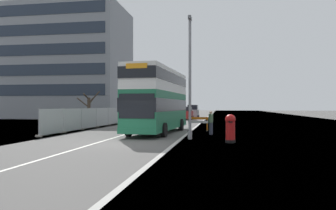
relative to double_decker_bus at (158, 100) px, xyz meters
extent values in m
cube|color=#565451|center=(-0.71, -7.46, -2.69)|extent=(140.00, 280.00, 0.10)
cube|color=#B2AFA8|center=(2.34, -7.46, -2.64)|extent=(0.24, 196.00, 0.01)
cube|color=silver|center=(-2.16, -7.46, -2.64)|extent=(0.16, 168.00, 0.01)
cube|color=#1E6B47|center=(0.00, 0.01, -0.87)|extent=(3.21, 10.81, 2.84)
cube|color=silver|center=(0.00, 0.01, 0.76)|extent=(3.21, 10.81, 0.40)
cube|color=silver|center=(0.00, 0.01, 1.64)|extent=(3.18, 10.71, 1.37)
cube|color=black|center=(0.00, 0.01, -0.44)|extent=(3.25, 10.92, 0.91)
cube|color=black|center=(0.00, 0.01, 1.64)|extent=(3.23, 10.87, 0.75)
cube|color=black|center=(-0.34, -5.34, -0.51)|extent=(2.34, 0.21, 1.56)
cube|color=orange|center=(-0.34, -5.34, 2.02)|extent=(1.40, 0.15, 0.32)
cube|color=#1E6B47|center=(0.00, 0.01, -2.11)|extent=(3.25, 10.92, 0.36)
cylinder|color=black|center=(-1.48, -3.21, -2.14)|extent=(0.36, 1.02, 1.00)
cylinder|color=black|center=(1.06, -3.37, -2.14)|extent=(0.36, 1.02, 1.00)
cylinder|color=black|center=(-1.08, 3.02, -2.14)|extent=(0.36, 1.02, 1.00)
cylinder|color=black|center=(1.46, 2.86, -2.14)|extent=(0.36, 1.02, 1.00)
cylinder|color=gray|center=(2.93, -4.40, 1.19)|extent=(0.18, 0.18, 7.65)
cube|color=slate|center=(2.93, -4.40, 5.13)|extent=(0.20, 0.70, 0.20)
cylinder|color=gray|center=(2.93, -4.40, -2.39)|extent=(0.29, 0.29, 0.50)
cylinder|color=black|center=(5.43, -5.96, -2.55)|extent=(0.58, 0.58, 0.18)
cylinder|color=#B71414|center=(5.43, -5.96, -1.87)|extent=(0.54, 0.54, 1.17)
sphere|color=#B71414|center=(5.43, -5.96, -1.29)|extent=(0.60, 0.60, 0.60)
cube|color=black|center=(5.43, -6.24, -1.43)|extent=(0.22, 0.03, 0.07)
cube|color=orange|center=(2.95, 2.56, -1.55)|extent=(1.73, 0.20, 0.20)
cube|color=white|center=(2.95, 2.56, -1.87)|extent=(1.73, 0.20, 0.20)
cube|color=orange|center=(2.18, 2.62, -2.10)|extent=(0.07, 0.07, 1.09)
cube|color=black|center=(2.18, 2.62, -2.60)|extent=(0.17, 0.45, 0.08)
cube|color=orange|center=(3.73, 2.51, -2.10)|extent=(0.07, 0.07, 1.09)
cube|color=black|center=(3.73, 2.51, -2.60)|extent=(0.17, 0.45, 0.08)
cube|color=#A8AAAD|center=(-7.48, -2.89, -1.65)|extent=(0.04, 3.26, 1.87)
cube|color=#A8AAAD|center=(-7.48, 0.51, -1.65)|extent=(0.04, 3.26, 1.87)
cube|color=#A8AAAD|center=(-7.48, 3.91, -1.65)|extent=(0.04, 3.26, 1.87)
cube|color=#A8AAAD|center=(-7.48, 7.31, -1.65)|extent=(0.04, 3.26, 1.87)
cube|color=#A8AAAD|center=(-7.48, 10.71, -1.65)|extent=(0.04, 3.26, 1.87)
cylinder|color=#939699|center=(-7.48, -4.59, -1.65)|extent=(0.06, 0.06, 1.97)
cube|color=gray|center=(-7.48, -4.59, -2.58)|extent=(0.44, 0.20, 0.12)
cylinder|color=#939699|center=(-7.48, -1.19, -1.65)|extent=(0.06, 0.06, 1.97)
cube|color=gray|center=(-7.48, -1.19, -2.58)|extent=(0.44, 0.20, 0.12)
cylinder|color=#939699|center=(-7.48, 2.21, -1.65)|extent=(0.06, 0.06, 1.97)
cube|color=gray|center=(-7.48, 2.21, -2.58)|extent=(0.44, 0.20, 0.12)
cylinder|color=#939699|center=(-7.48, 5.61, -1.65)|extent=(0.06, 0.06, 1.97)
cube|color=gray|center=(-7.48, 5.61, -2.58)|extent=(0.44, 0.20, 0.12)
cylinder|color=#939699|center=(-7.48, 9.01, -1.65)|extent=(0.06, 0.06, 1.97)
cube|color=gray|center=(-7.48, 9.01, -2.58)|extent=(0.44, 0.20, 0.12)
cylinder|color=#939699|center=(-7.48, 12.41, -1.65)|extent=(0.06, 0.06, 1.97)
cube|color=gray|center=(-7.48, 12.41, -2.58)|extent=(0.44, 0.20, 0.12)
cube|color=black|center=(-5.03, 17.92, -1.80)|extent=(1.77, 4.02, 1.32)
cube|color=black|center=(-5.03, 17.92, -0.73)|extent=(1.63, 2.21, 0.83)
cylinder|color=black|center=(-4.14, 19.17, -2.34)|extent=(0.20, 0.60, 0.60)
cylinder|color=black|center=(-5.92, 19.17, -2.34)|extent=(0.20, 0.60, 0.60)
cylinder|color=black|center=(-4.14, 16.67, -2.34)|extent=(0.20, 0.60, 0.60)
cylinder|color=black|center=(-5.92, 16.67, -2.34)|extent=(0.20, 0.60, 0.60)
cube|color=maroon|center=(-0.54, 25.08, -1.87)|extent=(1.88, 4.42, 1.19)
cube|color=black|center=(-0.54, 25.08, -0.94)|extent=(1.73, 2.43, 0.67)
cylinder|color=black|center=(0.40, 26.46, -2.34)|extent=(0.20, 0.60, 0.60)
cylinder|color=black|center=(-1.48, 26.46, -2.34)|extent=(0.20, 0.60, 0.60)
cylinder|color=black|center=(0.40, 23.71, -2.34)|extent=(0.20, 0.60, 0.60)
cylinder|color=black|center=(-1.48, 23.71, -2.34)|extent=(0.20, 0.60, 0.60)
cube|color=gray|center=(-0.02, 31.39, -1.80)|extent=(1.82, 4.04, 1.33)
cube|color=black|center=(-0.02, 31.39, -0.72)|extent=(1.68, 2.22, 0.82)
cylinder|color=black|center=(0.89, 32.65, -2.34)|extent=(0.20, 0.60, 0.60)
cylinder|color=black|center=(-0.93, 32.65, -2.34)|extent=(0.20, 0.60, 0.60)
cylinder|color=black|center=(0.89, 30.14, -2.34)|extent=(0.20, 0.60, 0.60)
cylinder|color=black|center=(-0.93, 30.14, -2.34)|extent=(0.20, 0.60, 0.60)
cylinder|color=#4C3D2D|center=(-13.25, 17.15, -0.99)|extent=(0.43, 0.43, 3.31)
cylinder|color=#4C3D2D|center=(-12.42, 17.00, 0.71)|extent=(1.81, 0.49, 1.66)
cylinder|color=#4C3D2D|center=(-13.07, 17.80, 0.30)|extent=(0.52, 1.43, 1.20)
cylinder|color=#4C3D2D|center=(-14.02, 16.93, -0.03)|extent=(1.69, 0.63, 1.44)
cylinder|color=#4C3D2D|center=(-13.37, 16.55, 0.80)|extent=(0.45, 1.33, 0.88)
cylinder|color=#4C3D2D|center=(-14.89, 27.23, -0.71)|extent=(0.31, 0.31, 3.85)
cylinder|color=#4C3D2D|center=(-14.13, 27.28, 0.81)|extent=(1.58, 0.23, 1.02)
cylinder|color=#4C3D2D|center=(-14.75, 27.71, 1.08)|extent=(0.44, 1.09, 1.00)
cylinder|color=#4C3D2D|center=(-15.49, 27.49, 0.08)|extent=(1.34, 0.67, 1.05)
cylinder|color=#4C3D2D|center=(-15.41, 26.82, 0.65)|extent=(1.22, 1.01, 1.49)
cylinder|color=#4C3D2D|center=(-14.69, 26.89, 0.73)|extent=(0.57, 0.86, 1.29)
cylinder|color=#4C3D2D|center=(-16.00, 44.22, -0.57)|extent=(0.34, 0.34, 4.13)
cylinder|color=#4C3D2D|center=(-15.07, 44.23, 0.96)|extent=(1.92, 0.12, 1.30)
cylinder|color=#4C3D2D|center=(-15.86, 44.68, 0.22)|extent=(0.43, 1.04, 1.07)
cylinder|color=#4C3D2D|center=(-16.18, 44.77, 0.67)|extent=(0.51, 1.23, 1.66)
cylinder|color=#4C3D2D|center=(-16.66, 44.29, 1.31)|extent=(1.41, 0.27, 0.93)
cylinder|color=#4C3D2D|center=(-16.32, 43.89, 0.58)|extent=(0.80, 0.82, 1.07)
cylinder|color=#4C3D2D|center=(-15.76, 43.49, 0.79)|extent=(0.61, 1.57, 1.53)
cylinder|color=#2D3342|center=(4.15, -0.88, -2.19)|extent=(0.29, 0.29, 0.90)
cylinder|color=#51704C|center=(4.15, -0.88, -1.43)|extent=(0.34, 0.34, 0.63)
sphere|color=tan|center=(4.15, -0.88, -1.00)|extent=(0.22, 0.22, 0.22)
cube|color=gray|center=(-24.91, 28.87, 7.09)|extent=(25.74, 13.13, 19.45)
cube|color=#232D3D|center=(-24.91, 22.28, 2.06)|extent=(24.19, 0.08, 1.82)
cube|color=#232D3D|center=(-24.91, 22.28, 5.30)|extent=(24.19, 0.08, 1.82)
cube|color=#232D3D|center=(-24.91, 22.28, 8.55)|extent=(24.19, 0.08, 1.82)
cube|color=#232D3D|center=(-24.91, 22.28, 11.79)|extent=(24.19, 0.08, 1.82)
cube|color=#232D3D|center=(-24.91, 22.28, 15.03)|extent=(24.19, 0.08, 1.82)
camera|label=1|loc=(4.92, -24.76, -0.51)|focal=34.15mm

